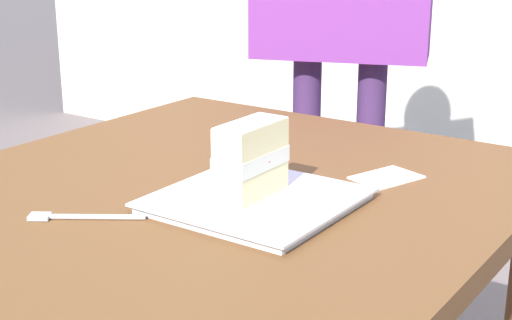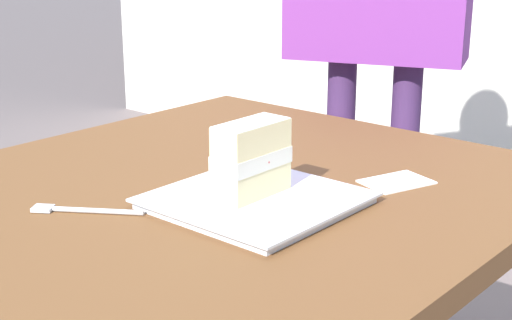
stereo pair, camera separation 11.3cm
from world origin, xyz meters
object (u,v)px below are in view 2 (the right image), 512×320
object	(u,v)px
patio_table	(199,253)
dessert_plate	(256,201)
dessert_fork	(80,210)
paper_napkin	(396,182)
cake_slice	(251,159)

from	to	relation	value
patio_table	dessert_plate	world-z (taller)	dessert_plate
dessert_plate	dessert_fork	bearing A→B (deg)	137.17
dessert_plate	paper_napkin	distance (m)	0.26
dessert_plate	dessert_fork	xyz separation A→B (m)	(-0.19, 0.18, -0.00)
dessert_plate	cake_slice	size ratio (longest dim) A/B	2.20
dessert_fork	cake_slice	bearing A→B (deg)	-41.19
cake_slice	dessert_fork	world-z (taller)	cake_slice
dessert_fork	dessert_plate	bearing A→B (deg)	-42.83
patio_table	dessert_fork	distance (m)	0.22
dessert_fork	paper_napkin	bearing A→B (deg)	-33.77
cake_slice	patio_table	bearing A→B (deg)	99.65
dessert_plate	dessert_fork	distance (m)	0.26
dessert_fork	paper_napkin	size ratio (longest dim) A/B	1.15
dessert_fork	paper_napkin	distance (m)	0.52
patio_table	paper_napkin	xyz separation A→B (m)	(0.25, -0.22, 0.11)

